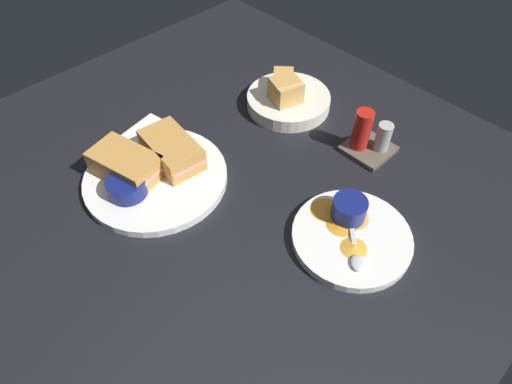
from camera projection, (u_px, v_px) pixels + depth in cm
name	position (u px, v px, depth cm)	size (l,w,h in cm)	color
ground_plane	(216.00, 189.00, 85.35)	(110.00, 110.00, 3.00)	black
plate_sandwich_main	(156.00, 178.00, 84.14)	(27.28, 27.28, 1.60)	white
sandwich_half_near	(172.00, 150.00, 84.57)	(13.97, 9.03, 4.80)	#C68C42
sandwich_half_far	(126.00, 164.00, 82.00)	(14.53, 10.43, 4.80)	#C68C42
ramekin_dark_sauce	(127.00, 186.00, 79.28)	(7.24, 7.24, 3.23)	navy
spoon_by_dark_ramekin	(152.00, 174.00, 83.18)	(2.51, 9.95, 0.80)	silver
plate_chips_companion	(352.00, 238.00, 74.85)	(20.45, 20.45, 1.60)	white
ramekin_light_gravy	(349.00, 209.00, 75.27)	(6.02, 6.02, 3.99)	navy
spoon_by_gravy_ramekin	(356.00, 256.00, 71.00)	(8.02, 8.03, 0.80)	silver
plantain_chip_scatter	(342.00, 221.00, 75.79)	(15.21, 12.06, 0.60)	gold
bread_basket_rear	(288.00, 98.00, 98.01)	(18.64, 18.64, 8.04)	silver
condiment_caddy	(369.00, 138.00, 87.80)	(9.00, 9.00, 9.50)	brown
paper_napkin_folded	(156.00, 132.00, 93.70)	(11.00, 9.00, 0.40)	white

